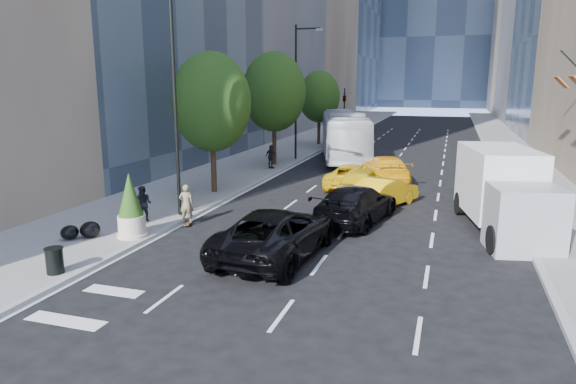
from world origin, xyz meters
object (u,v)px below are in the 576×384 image
(black_sedan_lincoln, at_px, (276,233))
(planter_shrub, at_px, (131,206))
(black_sedan_mercedes, at_px, (356,204))
(skateboarder, at_px, (186,206))
(trash_can, at_px, (55,261))
(city_bus, at_px, (344,135))
(box_truck, at_px, (504,191))

(black_sedan_lincoln, relative_size, planter_shrub, 2.47)
(black_sedan_lincoln, distance_m, black_sedan_mercedes, 5.62)
(skateboarder, height_order, trash_can, skateboarder)
(city_bus, bearing_deg, black_sedan_mercedes, -91.81)
(box_truck, xyz_separation_m, trash_can, (-13.74, -9.78, -1.15))
(skateboarder, xyz_separation_m, city_bus, (2.40, 21.51, 1.05))
(city_bus, xyz_separation_m, trash_can, (-3.40, -28.14, -1.34))
(black_sedan_lincoln, height_order, planter_shrub, planter_shrub)
(black_sedan_mercedes, height_order, trash_can, black_sedan_mercedes)
(black_sedan_lincoln, bearing_deg, planter_shrub, 3.18)
(skateboarder, relative_size, trash_can, 2.11)
(box_truck, distance_m, trash_can, 16.90)
(skateboarder, bearing_deg, planter_shrub, 48.69)
(box_truck, bearing_deg, planter_shrub, -168.91)
(trash_can, bearing_deg, black_sedan_mercedes, 50.04)
(skateboarder, relative_size, planter_shrub, 0.67)
(black_sedan_mercedes, relative_size, trash_can, 7.14)
(skateboarder, bearing_deg, black_sedan_mercedes, -178.18)
(black_sedan_lincoln, bearing_deg, black_sedan_mercedes, -104.93)
(city_bus, distance_m, box_truck, 21.08)
(black_sedan_mercedes, distance_m, trash_can, 12.15)
(box_truck, bearing_deg, black_sedan_mercedes, 173.18)
(black_sedan_lincoln, xyz_separation_m, planter_shrub, (-5.96, 0.11, 0.48))
(skateboarder, xyz_separation_m, planter_shrub, (-1.00, -2.52, 0.51))
(black_sedan_lincoln, relative_size, box_truck, 0.85)
(skateboarder, height_order, black_sedan_mercedes, skateboarder)
(planter_shrub, bearing_deg, trash_can, -90.00)
(city_bus, height_order, trash_can, city_bus)
(skateboarder, distance_m, box_truck, 13.15)
(black_sedan_lincoln, distance_m, trash_can, 7.18)
(skateboarder, relative_size, black_sedan_lincoln, 0.27)
(box_truck, bearing_deg, black_sedan_lincoln, -154.74)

